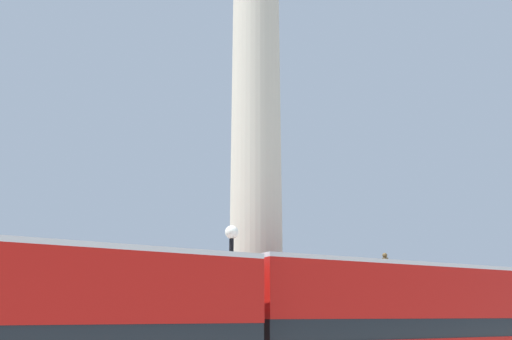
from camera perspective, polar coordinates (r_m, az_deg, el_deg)
name	(u,v)px	position (r m, az deg, el deg)	size (l,w,h in m)	color
monument_column	(256,154)	(20.78, 0.00, 1.82)	(5.13, 5.13, 24.31)	#BCB29E
bus_b	(403,330)	(16.77, 16.41, -17.13)	(10.86, 3.40, 4.42)	#B7140F
equestrian_statue	(391,335)	(29.54, 15.13, -17.70)	(3.35, 2.45, 6.28)	#BCB29E
street_lamp	(231,306)	(15.53, -2.92, -15.28)	(0.42, 0.42, 5.58)	black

